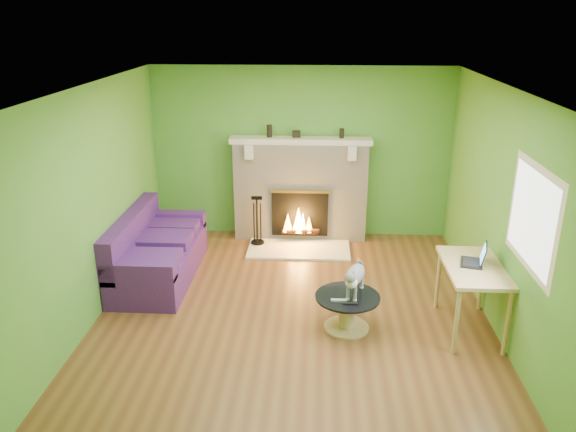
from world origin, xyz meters
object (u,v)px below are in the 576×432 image
(sofa, at_px, (155,253))
(cat, at_px, (355,278))
(coffee_table, at_px, (347,310))
(desk, at_px, (473,274))

(sofa, height_order, cat, sofa)
(coffee_table, bearing_deg, sofa, 154.65)
(sofa, relative_size, cat, 3.08)
(desk, bearing_deg, sofa, 163.54)
(coffee_table, distance_m, cat, 0.38)
(sofa, distance_m, desk, 3.99)
(coffee_table, relative_size, cat, 1.14)
(desk, distance_m, cat, 1.26)
(cat, bearing_deg, coffee_table, -131.12)
(desk, bearing_deg, cat, 179.82)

